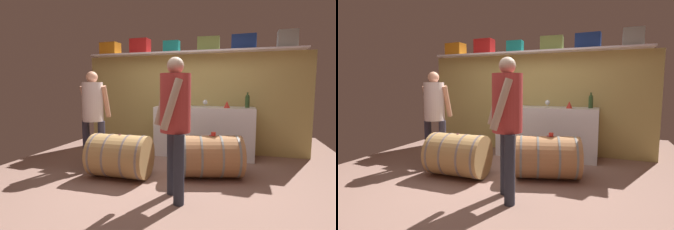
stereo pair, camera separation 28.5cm
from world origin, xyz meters
The scene contains 18 objects.
ground_plane centered at (0.00, 0.51, -0.01)m, with size 5.63×7.32×0.02m, color #8D6A5D.
back_wall_panel centered at (0.00, 2.06, 0.97)m, with size 4.43×0.10×1.93m, color tan.
high_shelf_board centered at (0.00, 1.91, 1.95)m, with size 4.07×0.40×0.03m, color silver.
toolcase_orange centered at (-1.69, 1.91, 2.09)m, with size 0.37×0.26×0.25m, color orange.
toolcase_red centered at (-1.02, 1.91, 2.11)m, with size 0.38×0.24×0.29m, color red.
toolcase_teal centered at (-0.36, 1.91, 2.08)m, with size 0.31×0.18×0.22m, color #148078.
toolcase_olive centered at (0.36, 1.91, 2.09)m, with size 0.40×0.25×0.25m, color olive.
toolcase_navy centered at (1.00, 1.91, 2.10)m, with size 0.42×0.22×0.26m, color navy.
toolcase_grey centered at (1.71, 1.91, 2.11)m, with size 0.32×0.28×0.29m, color gray.
work_cabinet centered at (0.33, 1.72, 0.46)m, with size 1.81×0.56×0.93m, color white.
wine_bottle_green centered at (1.09, 1.78, 1.05)m, with size 0.08×0.08×0.27m.
wine_glass centered at (0.35, 1.65, 1.01)m, with size 0.09×0.09×0.14m.
red_funnel centered at (0.74, 1.60, 0.99)m, with size 0.11×0.11×0.12m, color red.
wine_barrel_near centered at (0.58, 0.62, 0.30)m, with size 1.01×0.81×0.61m.
wine_barrel_far centered at (-0.66, 0.25, 0.31)m, with size 0.84×0.63×0.63m.
tasting_cup centered at (0.62, 0.62, 0.63)m, with size 0.07×0.07×0.05m, color red.
winemaker_pouring centered at (0.28, -0.23, 1.00)m, with size 0.47×0.53×1.62m.
visitor_tasting centered at (-1.29, 0.58, 0.94)m, with size 0.46×0.38×1.54m.
Camera 1 is at (0.99, -2.95, 1.29)m, focal length 26.97 mm.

